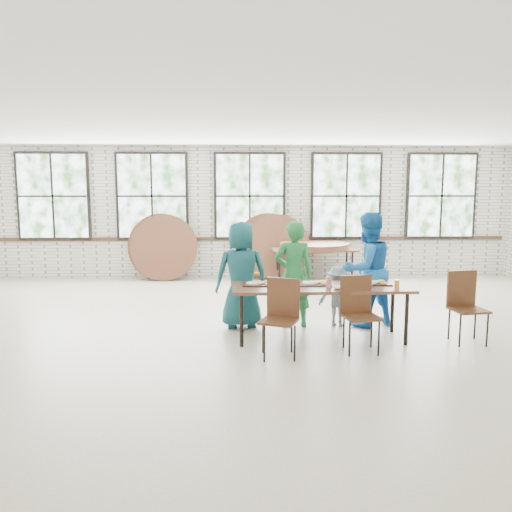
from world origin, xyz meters
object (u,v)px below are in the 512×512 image
Objects in this scene: chair_near_right at (358,307)px; storage_table at (314,251)px; chair_near_left at (281,311)px; dining_table at (321,290)px.

chair_near_right reaches higher than storage_table.
storage_table is at bearing 78.47° from chair_near_right.
storage_table is at bearing 98.70° from chair_near_left.
dining_table is 2.53× the size of chair_near_right.
chair_near_left is at bearing -107.73° from storage_table.
storage_table is (0.13, 4.62, 0.13)m from chair_near_right.
dining_table is at bearing 120.93° from chair_near_right.
chair_near_left is at bearing -133.86° from dining_table.
dining_table and storage_table have the same top height.
chair_near_right reaches higher than dining_table.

